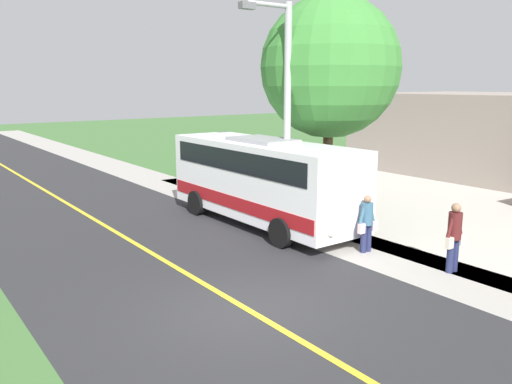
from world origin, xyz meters
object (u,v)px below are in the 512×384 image
pedestrian_waiting (367,222)px  street_light_pole (284,106)px  pedestrian_with_bags (454,235)px  tree_curbside (330,68)px  shuttle_bus_front (262,177)px

pedestrian_waiting → street_light_pole: 4.75m
pedestrian_with_bags → street_light_pole: street_light_pole is taller
pedestrian_with_bags → tree_curbside: (-1.85, -6.51, 4.32)m
shuttle_bus_front → street_light_pole: (-0.39, 0.65, 2.40)m
shuttle_bus_front → pedestrian_with_bags: shuttle_bus_front is taller
pedestrian_waiting → tree_curbside: tree_curbside is taller
pedestrian_waiting → tree_curbside: 6.47m
shuttle_bus_front → tree_curbside: (-2.92, 0.12, 3.67)m
street_light_pole → tree_curbside: (-2.53, -0.53, 1.27)m
shuttle_bus_front → tree_curbside: size_ratio=1.03×
pedestrian_with_bags → pedestrian_waiting: 2.48m
pedestrian_waiting → tree_curbside: (-2.39, -4.09, 4.41)m
pedestrian_waiting → street_light_pole: bearing=-87.7°
street_light_pole → pedestrian_with_bags: bearing=96.5°
shuttle_bus_front → pedestrian_waiting: size_ratio=4.83×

